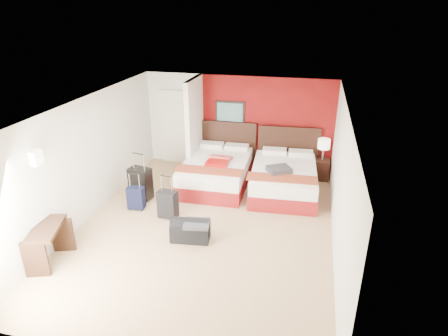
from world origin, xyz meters
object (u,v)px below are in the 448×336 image
(suitcase_charcoal, at_px, (168,205))
(suitcase_navy, at_px, (136,199))
(red_suitcase_open, at_px, (219,161))
(duffel_bag, at_px, (190,231))
(desk, at_px, (50,245))
(bed_left, at_px, (216,173))
(suitcase_black, at_px, (141,184))
(nightstand, at_px, (321,169))
(table_lamp, at_px, (323,150))
(bed_right, at_px, (283,180))

(suitcase_charcoal, distance_m, suitcase_navy, 0.83)
(red_suitcase_open, bearing_deg, suitcase_charcoal, -110.16)
(red_suitcase_open, distance_m, duffel_bag, 2.41)
(desk, bearing_deg, bed_left, 43.61)
(red_suitcase_open, xyz_separation_m, suitcase_navy, (-1.50, -1.50, -0.45))
(duffel_bag, bearing_deg, desk, -156.38)
(red_suitcase_open, bearing_deg, suitcase_black, -145.14)
(red_suitcase_open, distance_m, nightstand, 2.69)
(table_lamp, bearing_deg, suitcase_black, -152.84)
(bed_left, bearing_deg, suitcase_black, -144.40)
(bed_left, height_order, suitcase_navy, bed_left)
(suitcase_black, distance_m, duffel_bag, 2.10)
(nightstand, distance_m, duffel_bag, 4.18)
(red_suitcase_open, relative_size, duffel_bag, 0.99)
(table_lamp, relative_size, desk, 0.62)
(table_lamp, height_order, desk, table_lamp)
(bed_left, height_order, suitcase_black, suitcase_black)
(suitcase_charcoal, distance_m, desk, 2.39)
(bed_left, relative_size, nightstand, 4.06)
(suitcase_navy, distance_m, desk, 2.19)
(nightstand, xyz_separation_m, table_lamp, (0.00, 0.00, 0.54))
(suitcase_navy, bearing_deg, duffel_bag, -33.60)
(red_suitcase_open, bearing_deg, desk, -118.32)
(bed_right, height_order, suitcase_charcoal, bed_right)
(suitcase_navy, bearing_deg, desk, -110.50)
(suitcase_navy, bearing_deg, suitcase_charcoal, -17.10)
(bed_left, distance_m, red_suitcase_open, 0.40)
(table_lamp, distance_m, desk, 6.52)
(bed_right, xyz_separation_m, duffel_bag, (-1.55, -2.43, -0.14))
(bed_left, bearing_deg, desk, -119.94)
(nightstand, height_order, suitcase_black, suitcase_black)
(red_suitcase_open, height_order, desk, red_suitcase_open)
(nightstand, relative_size, suitcase_charcoal, 0.92)
(red_suitcase_open, height_order, nightstand, red_suitcase_open)
(bed_left, height_order, desk, desk)
(red_suitcase_open, height_order, table_lamp, table_lamp)
(bed_right, distance_m, suitcase_navy, 3.44)
(suitcase_charcoal, bearing_deg, nightstand, 48.34)
(nightstand, xyz_separation_m, suitcase_navy, (-3.94, -2.54, -0.02))
(suitcase_charcoal, bearing_deg, red_suitcase_open, 74.89)
(table_lamp, xyz_separation_m, suitcase_black, (-4.04, -2.07, -0.44))
(bed_left, bearing_deg, bed_right, -2.25)
(bed_left, height_order, bed_right, bed_left)
(bed_right, distance_m, suitcase_charcoal, 2.86)
(nightstand, xyz_separation_m, duffel_bag, (-2.42, -3.40, -0.08))
(bed_left, xyz_separation_m, suitcase_navy, (-1.40, -1.60, -0.08))
(bed_right, relative_size, desk, 2.46)
(suitcase_black, distance_m, suitcase_charcoal, 1.12)
(suitcase_charcoal, relative_size, duffel_bag, 0.80)
(table_lamp, xyz_separation_m, desk, (-4.56, -4.64, -0.44))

